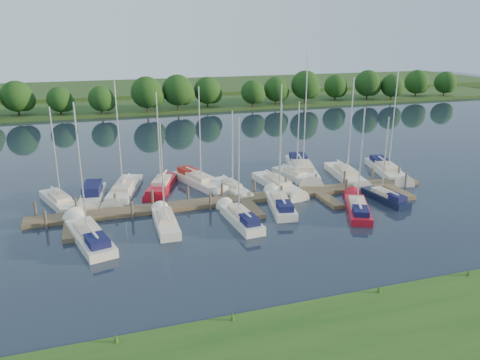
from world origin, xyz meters
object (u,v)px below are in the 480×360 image
object	(u,v)px
sailboat_n_0	(60,203)
sailboat_n_5	(232,188)
motorboat	(93,196)
sailboat_s_2	(241,219)
dock	(245,201)

from	to	relation	value
sailboat_n_0	sailboat_n_5	world-z (taller)	sailboat_n_0
motorboat	sailboat_n_5	world-z (taller)	sailboat_n_5
motorboat	sailboat_s_2	world-z (taller)	sailboat_s_2
dock	sailboat_n_5	distance (m)	3.98
sailboat_n_5	sailboat_n_0	bearing A→B (deg)	-12.08
sailboat_s_2	sailboat_n_0	bearing A→B (deg)	143.98
sailboat_s_2	dock	bearing A→B (deg)	63.19
sailboat_n_5	sailboat_s_2	world-z (taller)	sailboat_s_2
dock	sailboat_s_2	world-z (taller)	sailboat_s_2
dock	sailboat_n_0	world-z (taller)	sailboat_n_0
sailboat_n_5	sailboat_s_2	size ratio (longest dim) A/B	0.91
sailboat_n_0	sailboat_n_5	xyz separation A→B (m)	(16.98, -0.88, -0.01)
sailboat_n_5	sailboat_s_2	bearing A→B (deg)	69.24
motorboat	sailboat_s_2	xyz separation A→B (m)	(12.23, -10.13, -0.05)
motorboat	sailboat_s_2	distance (m)	15.88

